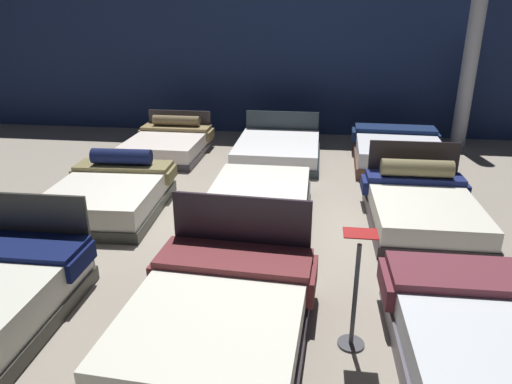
{
  "coord_description": "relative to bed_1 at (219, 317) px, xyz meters",
  "views": [
    {
      "loc": [
        0.75,
        -5.95,
        2.8
      ],
      "look_at": [
        -0.06,
        0.12,
        0.42
      ],
      "focal_mm": 33.02,
      "sensor_mm": 36.0,
      "label": 1
    }
  ],
  "objects": [
    {
      "name": "support_pillar",
      "position": [
        3.86,
        7.14,
        1.5
      ],
      "size": [
        0.31,
        0.31,
        3.5
      ],
      "primitive_type": "cylinder",
      "color": "silver",
      "rests_on": "ground_plane"
    },
    {
      "name": "bed_1",
      "position": [
        0.0,
        0.0,
        0.0
      ],
      "size": [
        1.7,
        2.16,
        1.04
      ],
      "rotation": [
        0.0,
        0.0,
        -0.06
      ],
      "color": "#261E27",
      "rests_on": "ground_plane"
    },
    {
      "name": "bed_5",
      "position": [
        2.27,
        2.8,
        -0.0
      ],
      "size": [
        1.54,
        2.03,
        0.96
      ],
      "rotation": [
        0.0,
        0.0,
        0.01
      ],
      "color": "black",
      "rests_on": "ground_plane"
    },
    {
      "name": "price_sign",
      "position": [
        1.18,
        0.1,
        0.18
      ],
      "size": [
        0.28,
        0.24,
        1.11
      ],
      "color": "#3F3F44",
      "rests_on": "ground_plane"
    },
    {
      "name": "bed_3",
      "position": [
        -2.21,
        2.7,
        0.0
      ],
      "size": [
        1.64,
        2.08,
        0.78
      ],
      "rotation": [
        0.0,
        0.0,
        0.05
      ],
      "color": "#33352E",
      "rests_on": "ground_plane"
    },
    {
      "name": "showroom_back_wall",
      "position": [
        0.04,
        7.8,
        1.5
      ],
      "size": [
        18.0,
        0.06,
        3.5
      ],
      "primitive_type": "cube",
      "color": "navy",
      "rests_on": "ground_plane"
    },
    {
      "name": "bed_8",
      "position": [
        2.35,
        5.61,
        -0.0
      ],
      "size": [
        1.75,
        2.21,
        0.56
      ],
      "rotation": [
        0.0,
        0.0,
        -0.04
      ],
      "color": "brown",
      "rests_on": "ground_plane"
    },
    {
      "name": "ground_plane",
      "position": [
        0.04,
        2.53,
        -0.26
      ],
      "size": [
        18.0,
        18.0,
        0.02
      ],
      "primitive_type": "cube",
      "color": "gray"
    },
    {
      "name": "bed_2",
      "position": [
        2.32,
        -0.04,
        -0.01
      ],
      "size": [
        1.67,
        2.15,
        0.53
      ],
      "rotation": [
        0.0,
        0.0,
        0.02
      ],
      "color": "#534F59",
      "rests_on": "ground_plane"
    },
    {
      "name": "bed_7",
      "position": [
        0.02,
        5.58,
        -0.06
      ],
      "size": [
        1.66,
        2.13,
        0.77
      ],
      "rotation": [
        0.0,
        0.0,
        -0.0
      ],
      "color": "#283339",
      "rests_on": "ground_plane"
    },
    {
      "name": "bed_6",
      "position": [
        -2.23,
        5.62,
        -0.02
      ],
      "size": [
        1.56,
        1.94,
        0.75
      ],
      "rotation": [
        0.0,
        0.0,
        -0.01
      ],
      "color": "#343037",
      "rests_on": "ground_plane"
    },
    {
      "name": "bed_4",
      "position": [
        0.01,
        2.74,
        -0.02
      ],
      "size": [
        1.42,
        2.11,
        0.46
      ],
      "rotation": [
        0.0,
        0.0,
        -0.0
      ],
      "color": "#4B545A",
      "rests_on": "ground_plane"
    }
  ]
}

